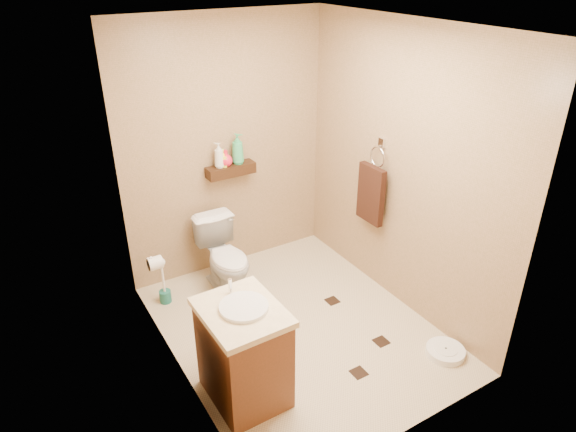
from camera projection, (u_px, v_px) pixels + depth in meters
ground at (297, 328)px, 4.30m from camera, size 2.50×2.50×0.00m
wall_back at (226, 149)px, 4.70m from camera, size 2.00×0.04×2.40m
wall_front at (421, 282)px, 2.80m from camera, size 2.00×0.04×2.40m
wall_left at (167, 233)px, 3.29m from camera, size 0.04×2.50×2.40m
wall_right at (401, 172)px, 4.22m from camera, size 0.04×2.50×2.40m
ceiling at (301, 25)px, 3.20m from camera, size 2.00×2.50×0.02m
wall_shelf at (231, 170)px, 4.73m from camera, size 0.46×0.14×0.10m
floor_accents at (299, 328)px, 4.29m from camera, size 1.15×1.34×0.01m
toilet at (226, 257)px, 4.67m from camera, size 0.39×0.67×0.67m
vanity at (244, 352)px, 3.49m from camera, size 0.51×0.62×0.86m
bathroom_scale at (445, 351)px, 4.01m from camera, size 0.39×0.39×0.06m
toilet_brush at (164, 287)px, 4.55m from camera, size 0.10×0.10×0.46m
towel_ring at (371, 191)px, 4.48m from camera, size 0.12×0.30×0.76m
toilet_paper at (155, 263)px, 4.09m from camera, size 0.12×0.11×0.12m
bottle_a at (219, 155)px, 4.60m from camera, size 0.13×0.13×0.23m
bottle_b at (223, 158)px, 4.63m from camera, size 0.10×0.10×0.16m
bottle_c at (226, 158)px, 4.65m from camera, size 0.15×0.15×0.15m
bottle_d at (238, 149)px, 4.67m from camera, size 0.16×0.16×0.29m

